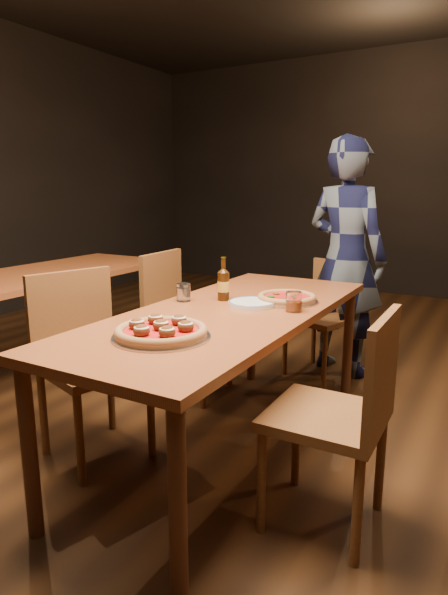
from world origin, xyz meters
The scene contains 15 objects.
ground centered at (0.00, 0.00, 0.00)m, with size 9.00×9.00×0.00m, color black.
room_shell centered at (0.00, 0.00, 1.86)m, with size 9.00×9.00×9.00m.
table_main centered at (0.00, 0.00, 0.68)m, with size 0.80×2.00×0.75m.
table_left centered at (-1.70, 0.30, 0.68)m, with size 0.80×2.00×0.75m.
chair_main_nw centered at (-0.56, -0.36, 0.48)m, with size 0.45×0.45×0.97m, color brown, non-canonical shape.
chair_main_sw centered at (-0.59, 0.54, 0.48)m, with size 0.45×0.45×0.97m, color brown, non-canonical shape.
chair_main_e centered at (0.60, -0.30, 0.46)m, with size 0.43×0.43×0.93m, color brown, non-canonical shape.
chair_end centered at (0.04, 1.27, 0.43)m, with size 0.40×0.40×0.86m, color brown, non-canonical shape.
pizza_meatball centered at (-0.01, -0.54, 0.78)m, with size 0.39×0.39×0.07m.
pizza_margherita centered at (0.18, 0.29, 0.77)m, with size 0.33×0.33×0.04m.
plate_stack centered at (0.06, 0.13, 0.76)m, with size 0.24×0.24×0.02m, color white.
beer_bottle centered at (-0.13, 0.17, 0.83)m, with size 0.06×0.06×0.22m.
water_glass centered at (-0.30, 0.05, 0.80)m, with size 0.07×0.07×0.09m, color white.
amber_glass centered at (0.29, 0.12, 0.80)m, with size 0.08×0.08×0.10m, color #A14412.
diner centered at (0.16, 1.43, 0.84)m, with size 0.61×0.40×1.69m, color black.
Camera 1 is at (1.14, -2.06, 1.33)m, focal length 30.00 mm.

